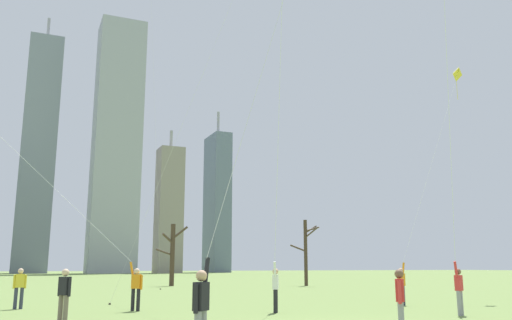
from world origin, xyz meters
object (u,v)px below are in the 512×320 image
Objects in this scene: bystander_strolling_midfield at (64,293)px; bare_tree_center at (306,250)px; kite_flyer_midfield_left_orange at (456,226)px; kite_flyer_foreground_right_teal at (278,180)px; kite_flyer_foreground_left_blue at (95,243)px; bare_tree_left_of_center at (172,252)px; kite_flyer_midfield_center_white at (237,177)px; bystander_watching_nearby at (400,299)px; kite_flyer_far_back_yellow at (409,255)px; bystander_far_off_by_trees at (19,286)px.

bystander_strolling_midfield is 0.28× the size of bare_tree_center.
kite_flyer_midfield_left_orange is 6.34m from kite_flyer_foreground_right_teal.
kite_flyer_foreground_left_blue is 2.13× the size of bare_tree_left_of_center.
kite_flyer_foreground_right_teal is 30.40m from bare_tree_left_of_center.
kite_flyer_foreground_left_blue is at bearing -135.28° from bare_tree_center.
kite_flyer_foreground_right_teal reaches higher than bare_tree_center.
kite_flyer_midfield_center_white reaches higher than bare_tree_left_of_center.
bystander_strolling_midfield is (-7.08, 0.10, -3.86)m from kite_flyer_foreground_right_teal.
bystander_watching_nearby is at bearing -147.46° from kite_flyer_midfield_left_orange.
kite_flyer_far_back_yellow is (2.78, 5.96, -0.83)m from kite_flyer_midfield_left_orange.
kite_flyer_midfield_left_orange is 9.05× the size of bystander_strolling_midfield.
kite_flyer_midfield_center_white is at bearing 178.17° from bystander_watching_nearby.
kite_flyer_foreground_right_teal is 11.54m from bystander_far_off_by_trees.
kite_flyer_midfield_center_white is 1.24× the size of kite_flyer_far_back_yellow.
kite_flyer_foreground_right_teal is 10.05× the size of bystander_far_off_by_trees.
kite_flyer_far_back_yellow reaches higher than bystander_strolling_midfield.
kite_flyer_midfield_left_orange is 9.05× the size of bystander_far_off_by_trees.
bystander_strolling_midfield is (-15.12, -2.75, -1.31)m from kite_flyer_far_back_yellow.
bystander_strolling_midfield is 1.00× the size of bystander_far_off_by_trees.
bare_tree_left_of_center is at bearing 69.93° from bystander_strolling_midfield.
bystander_far_off_by_trees is (-4.36, 13.13, -2.77)m from kite_flyer_midfield_center_white.
bare_tree_center is (7.10, 22.96, 0.96)m from kite_flyer_far_back_yellow.
kite_flyer_foreground_left_blue is 29.32m from bare_tree_center.
bystander_far_off_by_trees is at bearing 143.48° from kite_flyer_midfield_left_orange.
kite_flyer_midfield_center_white is at bearing -102.24° from bare_tree_left_of_center.
kite_flyer_midfield_left_orange is 1.26× the size of kite_flyer_foreground_left_blue.
kite_flyer_midfield_center_white is 7.51m from bystander_strolling_midfield.
bystander_watching_nearby is at bearing -95.69° from bare_tree_left_of_center.
bystander_watching_nearby is (4.24, -0.14, -2.77)m from kite_flyer_midfield_center_white.
kite_flyer_far_back_yellow is 24.05m from bare_tree_center.
kite_flyer_midfield_left_orange is at bearing -108.86° from bare_tree_center.
kite_flyer_midfield_center_white reaches higher than bystander_far_off_by_trees.
bare_tree_center is (11.25, -4.29, 0.25)m from bare_tree_left_of_center.
kite_flyer_foreground_left_blue is 3.63m from bystander_far_off_by_trees.
kite_flyer_midfield_left_orange reaches higher than bystander_watching_nearby.
bystander_far_off_by_trees is (-8.35, 6.98, -3.86)m from kite_flyer_foreground_right_teal.
kite_flyer_midfield_center_white is 10.21× the size of bystander_watching_nearby.
kite_flyer_midfield_center_white is (-3.99, -6.16, -1.09)m from kite_flyer_foreground_right_teal.
bystander_watching_nearby is (-7.78, -9.15, -1.31)m from kite_flyer_far_back_yellow.
bystander_far_off_by_trees is 0.28× the size of bare_tree_center.
kite_flyer_midfield_left_orange is 0.89× the size of kite_flyer_midfield_center_white.
kite_flyer_foreground_left_blue is at bearing 98.56° from kite_flyer_midfield_center_white.
bare_tree_left_of_center is (3.62, 36.39, 2.03)m from bystander_watching_nearby.
bare_tree_left_of_center is (10.96, 30.00, 2.03)m from bystander_strolling_midfield.
kite_flyer_foreground_right_teal reaches higher than bystander_far_off_by_trees.
kite_flyer_foreground_left_blue is 7.19× the size of bystander_watching_nearby.
kite_flyer_midfield_center_white reaches higher than kite_flyer_far_back_yellow.
bare_tree_center is at bearing 59.11° from kite_flyer_midfield_center_white.
kite_flyer_foreground_right_teal is 8.06m from bystander_strolling_midfield.
bare_tree_left_of_center reaches higher than bystander_far_off_by_trees.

